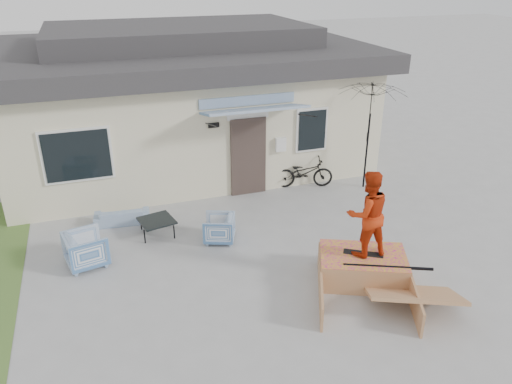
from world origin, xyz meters
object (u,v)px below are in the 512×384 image
object	(u,v)px
bicycle	(304,170)
skater	(368,213)
loveseat	(122,213)
armchair_left	(86,248)
patio_umbrella	(369,126)
coffee_table	(157,227)
skateboard	(363,253)
skate_ramp	(362,267)
armchair_right	(219,227)

from	to	relation	value
bicycle	skater	size ratio (longest dim) A/B	0.93
loveseat	armchair_left	world-z (taller)	armchair_left
armchair_left	patio_umbrella	xyz separation A→B (m)	(7.40, 1.61, 1.35)
loveseat	skater	distance (m)	5.90
loveseat	patio_umbrella	size ratio (longest dim) A/B	0.56
loveseat	patio_umbrella	distance (m)	6.72
bicycle	skater	xyz separation A→B (m)	(-0.72, -4.43, 0.94)
coffee_table	skater	world-z (taller)	skater
coffee_table	skateboard	xyz separation A→B (m)	(3.54, -3.07, 0.39)
bicycle	skate_ramp	world-z (taller)	bicycle
loveseat	skateboard	size ratio (longest dim) A/B	1.69
armchair_left	skateboard	bearing A→B (deg)	-126.30
coffee_table	bicycle	distance (m)	4.49
loveseat	coffee_table	size ratio (longest dim) A/B	1.75
coffee_table	skateboard	size ratio (longest dim) A/B	0.97
coffee_table	skateboard	distance (m)	4.71
loveseat	bicycle	size ratio (longest dim) A/B	0.81
skate_ramp	skater	world-z (taller)	skater
armchair_right	skateboard	world-z (taller)	armchair_right
coffee_table	bicycle	world-z (taller)	bicycle
loveseat	armchair_right	world-z (taller)	armchair_right
armchair_right	skate_ramp	xyz separation A→B (m)	(2.25, -2.37, -0.06)
bicycle	armchair_right	bearing A→B (deg)	139.68
bicycle	patio_umbrella	distance (m)	2.08
armchair_left	skater	bearing A→B (deg)	-126.30
armchair_left	coffee_table	bearing A→B (deg)	-74.93
patio_umbrella	skateboard	world-z (taller)	patio_umbrella
skater	skate_ramp	bearing A→B (deg)	68.43
skater	patio_umbrella	bearing A→B (deg)	-117.96
patio_umbrella	skate_ramp	bearing A→B (deg)	-120.56
armchair_right	skate_ramp	bearing A→B (deg)	64.80
armchair_left	skate_ramp	xyz separation A→B (m)	(5.08, -2.31, -0.13)
armchair_left	armchair_right	xyz separation A→B (m)	(2.82, 0.06, -0.06)
patio_umbrella	skateboard	xyz separation A→B (m)	(-2.30, -3.88, -1.18)
loveseat	armchair_left	xyz separation A→B (m)	(-0.84, -1.64, 0.15)
armchair_right	skater	world-z (taller)	skater
loveseat	skate_ramp	bearing A→B (deg)	143.33
bicycle	skate_ramp	bearing A→B (deg)	-174.80
armchair_left	skate_ramp	size ratio (longest dim) A/B	0.37
skater	skateboard	bearing A→B (deg)	-177.32
patio_umbrella	bicycle	bearing A→B (deg)	160.76
armchair_left	skateboard	xyz separation A→B (m)	(5.10, -2.26, 0.17)
bicycle	skate_ramp	size ratio (longest dim) A/B	0.73
skater	armchair_left	bearing A→B (deg)	-21.25
skateboard	skater	size ratio (longest dim) A/B	0.44
skate_ramp	skateboard	bearing A→B (deg)	90.00
patio_umbrella	skate_ramp	xyz separation A→B (m)	(-2.32, -3.93, -1.47)
loveseat	bicycle	world-z (taller)	bicycle
patio_umbrella	skater	distance (m)	4.52
loveseat	skateboard	distance (m)	5.78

